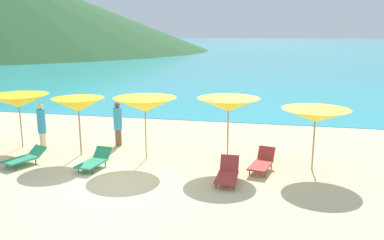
% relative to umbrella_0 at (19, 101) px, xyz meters
% --- Properties ---
extents(ground_plane, '(50.00, 100.00, 0.30)m').
position_rel_umbrella_0_xyz_m(ground_plane, '(5.28, 6.91, -1.99)').
color(ground_plane, beige).
extents(ocean_water, '(650.00, 440.00, 0.02)m').
position_rel_umbrella_0_xyz_m(ocean_water, '(5.28, 226.20, -1.83)').
color(ocean_water, '#2DADBC').
rests_on(ocean_water, ground_plane).
extents(umbrella_0, '(2.34, 2.34, 2.09)m').
position_rel_umbrella_0_xyz_m(umbrella_0, '(0.00, 0.00, 0.00)').
color(umbrella_0, '#9E7F59').
rests_on(umbrella_0, ground_plane).
extents(umbrella_1, '(2.07, 2.07, 2.12)m').
position_rel_umbrella_0_xyz_m(umbrella_1, '(2.74, -0.44, 0.02)').
color(umbrella_1, '#9E7F59').
rests_on(umbrella_1, ground_plane).
extents(umbrella_2, '(2.40, 2.40, 2.21)m').
position_rel_umbrella_0_xyz_m(umbrella_2, '(5.25, -0.39, 0.12)').
color(umbrella_2, '#9E7F59').
rests_on(umbrella_2, ground_plane).
extents(umbrella_3, '(2.19, 2.19, 2.26)m').
position_rel_umbrella_0_xyz_m(umbrella_3, '(8.12, -0.17, 0.19)').
color(umbrella_3, '#9E7F59').
rests_on(umbrella_3, ground_plane).
extents(umbrella_4, '(2.37, 2.37, 2.03)m').
position_rel_umbrella_0_xyz_m(umbrella_4, '(10.93, -0.34, -0.03)').
color(umbrella_4, '#9E7F59').
rests_on(umbrella_4, ground_plane).
extents(lounge_chair_0, '(1.06, 1.55, 0.51)m').
position_rel_umbrella_0_xyz_m(lounge_chair_0, '(1.42, -1.88, -1.59)').
color(lounge_chair_0, '#268C66').
rests_on(lounge_chair_0, ground_plane).
extents(lounge_chair_1, '(0.61, 1.40, 0.68)m').
position_rel_umbrella_0_xyz_m(lounge_chair_1, '(8.37, -2.04, -1.57)').
color(lounge_chair_1, '#A53333').
rests_on(lounge_chair_1, ground_plane).
extents(lounge_chair_2, '(0.75, 1.51, 0.56)m').
position_rel_umbrella_0_xyz_m(lounge_chair_2, '(3.89, -1.69, -1.59)').
color(lounge_chair_2, '#268C66').
rests_on(lounge_chair_2, ground_plane).
extents(lounge_chair_3, '(0.85, 1.57, 0.65)m').
position_rel_umbrella_0_xyz_m(lounge_chair_3, '(9.33, -0.77, -1.56)').
color(lounge_chair_3, '#A53333').
rests_on(lounge_chair_3, ground_plane).
extents(beachgoer_0, '(0.30, 0.30, 1.84)m').
position_rel_umbrella_0_xyz_m(beachgoer_0, '(1.09, -0.27, -0.86)').
color(beachgoer_0, beige).
rests_on(beachgoer_0, ground_plane).
extents(beachgoer_2, '(0.33, 0.33, 1.75)m').
position_rel_umbrella_0_xyz_m(beachgoer_2, '(3.60, 1.03, -0.92)').
color(beachgoer_2, brown).
rests_on(beachgoer_2, ground_plane).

